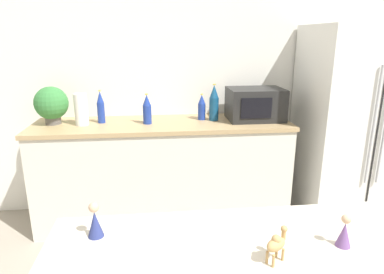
{
  "coord_description": "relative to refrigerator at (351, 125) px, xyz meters",
  "views": [
    {
      "loc": [
        -0.43,
        -0.5,
        1.64
      ],
      "look_at": [
        -0.22,
        1.44,
        1.06
      ],
      "focal_mm": 32.0,
      "sensor_mm": 36.0,
      "label": 1
    }
  ],
  "objects": [
    {
      "name": "refrigerator",
      "position": [
        0.0,
        0.0,
        0.0
      ],
      "size": [
        0.86,
        0.76,
        1.74
      ],
      "color": "white",
      "rests_on": "ground_plane"
    },
    {
      "name": "paper_towel_roll",
      "position": [
        -2.37,
        0.07,
        0.19
      ],
      "size": [
        0.11,
        0.11,
        0.27
      ],
      "color": "white",
      "rests_on": "back_counter"
    },
    {
      "name": "back_bottle_1",
      "position": [
        -2.22,
        0.13,
        0.19
      ],
      "size": [
        0.06,
        0.06,
        0.28
      ],
      "color": "navy",
      "rests_on": "back_counter"
    },
    {
      "name": "potted_plant",
      "position": [
        -2.62,
        0.13,
        0.23
      ],
      "size": [
        0.28,
        0.28,
        0.32
      ],
      "color": "#595451",
      "rests_on": "back_counter"
    },
    {
      "name": "wall_back",
      "position": [
        -1.33,
        0.41,
        0.4
      ],
      "size": [
        8.0,
        0.06,
        2.55
      ],
      "color": "white",
      "rests_on": "ground_plane"
    },
    {
      "name": "wise_man_figurine_crimson",
      "position": [
        -1.13,
        -1.86,
        0.13
      ],
      "size": [
        0.05,
        0.05,
        0.12
      ],
      "color": "#6B4784",
      "rests_on": "bar_counter"
    },
    {
      "name": "back_counter",
      "position": [
        -1.7,
        0.08,
        -0.41
      ],
      "size": [
        2.22,
        0.63,
        0.92
      ],
      "color": "silver",
      "rests_on": "ground_plane"
    },
    {
      "name": "back_bottle_2",
      "position": [
        -1.24,
        0.11,
        0.21
      ],
      "size": [
        0.08,
        0.08,
        0.32
      ],
      "color": "navy",
      "rests_on": "back_counter"
    },
    {
      "name": "microwave",
      "position": [
        -0.87,
        0.1,
        0.19
      ],
      "size": [
        0.48,
        0.37,
        0.28
      ],
      "color": "black",
      "rests_on": "back_counter"
    },
    {
      "name": "back_bottle_0",
      "position": [
        -1.83,
        0.05,
        0.18
      ],
      "size": [
        0.07,
        0.07,
        0.26
      ],
      "color": "navy",
      "rests_on": "back_counter"
    },
    {
      "name": "wise_man_figurine_blue",
      "position": [
        -1.98,
        -1.71,
        0.14
      ],
      "size": [
        0.06,
        0.06,
        0.13
      ],
      "color": "navy",
      "rests_on": "bar_counter"
    },
    {
      "name": "camel_figurine",
      "position": [
        -1.39,
        -1.91,
        0.14
      ],
      "size": [
        0.09,
        0.08,
        0.11
      ],
      "color": "tan",
      "rests_on": "bar_counter"
    },
    {
      "name": "back_bottle_3",
      "position": [
        -1.34,
        0.15,
        0.16
      ],
      "size": [
        0.07,
        0.07,
        0.23
      ],
      "color": "navy",
      "rests_on": "back_counter"
    }
  ]
}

